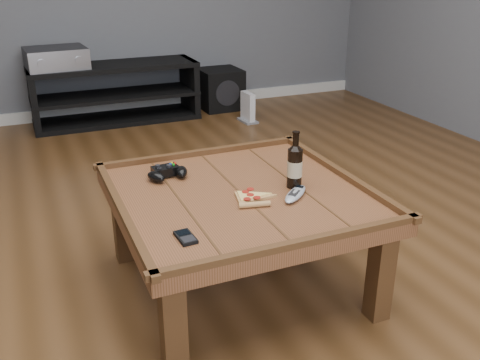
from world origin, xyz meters
name	(u,v)px	position (x,y,z in m)	size (l,w,h in m)	color
ground	(240,285)	(0.00, 0.00, 0.00)	(6.00, 6.00, 0.00)	#452A13
baseboard	(113,109)	(0.00, 2.99, 0.05)	(5.00, 0.02, 0.10)	silver
coffee_table	(240,205)	(0.00, 0.00, 0.39)	(1.03, 1.03, 0.48)	#553118
media_console	(116,93)	(0.00, 2.75, 0.25)	(1.40, 0.45, 0.50)	black
beer_bottle	(295,165)	(0.23, -0.04, 0.55)	(0.06, 0.06, 0.24)	black
game_controller	(167,173)	(-0.23, 0.26, 0.48)	(0.20, 0.14, 0.05)	black
pizza_slice	(251,198)	(0.01, -0.08, 0.46)	(0.18, 0.25, 0.02)	tan
smartphone	(186,237)	(-0.32, -0.29, 0.46)	(0.06, 0.11, 0.01)	black
remote_control	(295,194)	(0.19, -0.13, 0.46)	(0.18, 0.17, 0.03)	#9CA3AA
av_receiver	(56,58)	(-0.45, 2.74, 0.58)	(0.49, 0.43, 0.16)	black
subwoofer	(220,89)	(0.98, 2.80, 0.19)	(0.38, 0.38, 0.37)	black
game_console	(248,109)	(1.04, 2.29, 0.12)	(0.13, 0.21, 0.26)	gray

